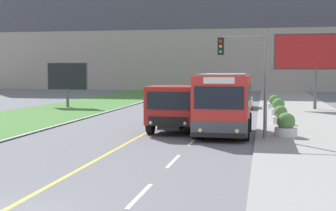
# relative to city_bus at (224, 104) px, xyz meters

# --- Properties ---
(lane_marking_centre) EXTENTS (2.88, 140.00, 0.01)m
(lane_marking_centre) POSITION_rel_city_bus_xyz_m (-3.58, -12.17, -1.52)
(lane_marking_centre) COLOR gold
(lane_marking_centre) RESTS_ON ground_plane
(apartment_block_background) EXTENTS (80.00, 8.04, 25.91)m
(apartment_block_background) POSITION_rel_city_bus_xyz_m (-3.96, 49.74, 11.43)
(apartment_block_background) COLOR #A89E8E
(apartment_block_background) RESTS_ON ground_plane
(city_bus) EXTENTS (2.61, 5.39, 3.03)m
(city_bus) POSITION_rel_city_bus_xyz_m (0.00, 0.00, 0.00)
(city_bus) COLOR red
(city_bus) RESTS_ON ground_plane
(dump_truck) EXTENTS (2.51, 7.07, 2.40)m
(dump_truck) POSITION_rel_city_bus_xyz_m (-2.53, 0.99, -0.30)
(dump_truck) COLOR black
(dump_truck) RESTS_ON ground_plane
(car_distant) EXTENTS (1.80, 4.30, 1.45)m
(car_distant) POSITION_rel_city_bus_xyz_m (0.10, 16.39, -0.84)
(car_distant) COLOR silver
(car_distant) RESTS_ON ground_plane
(traffic_light_mast) EXTENTS (2.28, 0.32, 5.10)m
(traffic_light_mast) POSITION_rel_city_bus_xyz_m (1.28, -1.04, 1.75)
(traffic_light_mast) COLOR slate
(traffic_light_mast) RESTS_ON ground_plane
(billboard_large) EXTENTS (6.49, 0.24, 6.02)m
(billboard_large) POSITION_rel_city_bus_xyz_m (5.92, 15.71, 2.95)
(billboard_large) COLOR #59595B
(billboard_large) RESTS_ON ground_plane
(billboard_small) EXTENTS (3.49, 0.24, 3.76)m
(billboard_small) POSITION_rel_city_bus_xyz_m (-14.33, 14.10, 1.01)
(billboard_small) COLOR #59595B
(billboard_small) RESTS_ON ground_plane
(planter_round_near) EXTENTS (1.05, 1.05, 1.13)m
(planter_round_near) POSITION_rel_city_bus_xyz_m (2.96, -0.27, -0.96)
(planter_round_near) COLOR silver
(planter_round_near) RESTS_ON sidewalk_right
(planter_round_second) EXTENTS (0.95, 0.95, 1.06)m
(planter_round_second) POSITION_rel_city_bus_xyz_m (2.89, 4.86, -0.99)
(planter_round_second) COLOR silver
(planter_round_second) RESTS_ON sidewalk_right
(planter_round_third) EXTENTS (1.06, 1.06, 1.17)m
(planter_round_third) POSITION_rel_city_bus_xyz_m (2.92, 9.99, -0.94)
(planter_round_third) COLOR silver
(planter_round_third) RESTS_ON sidewalk_right
(planter_round_far) EXTENTS (1.04, 1.04, 1.10)m
(planter_round_far) POSITION_rel_city_bus_xyz_m (2.75, 15.11, -0.97)
(planter_round_far) COLOR silver
(planter_round_far) RESTS_ON sidewalk_right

